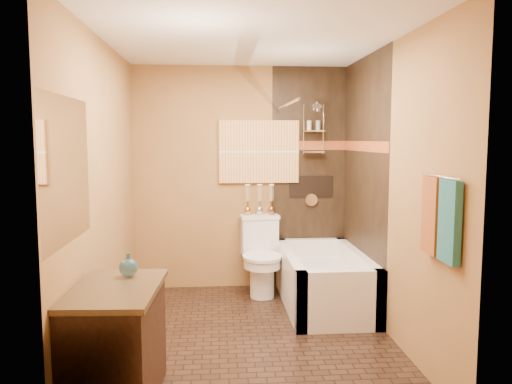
{
  "coord_description": "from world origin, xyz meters",
  "views": [
    {
      "loc": [
        -0.27,
        -4.12,
        1.68
      ],
      "look_at": [
        0.08,
        0.4,
        1.21
      ],
      "focal_mm": 35.0,
      "sensor_mm": 36.0,
      "label": 1
    }
  ],
  "objects": [
    {
      "name": "vanity_mirror",
      "position": [
        -1.19,
        -1.0,
        1.5
      ],
      "size": [
        0.01,
        1.0,
        0.9
      ],
      "primitive_type": "cube",
      "color": "white",
      "rests_on": "wall_left"
    },
    {
      "name": "mosaic_band_right",
      "position": [
        1.18,
        0.75,
        1.62
      ],
      "size": [
        0.01,
        1.5,
        0.1
      ],
      "primitive_type": "cube",
      "color": "maroon",
      "rests_on": "alcove_tile_right"
    },
    {
      "name": "towel_teal",
      "position": [
        1.16,
        -1.18,
        1.18
      ],
      "size": [
        0.05,
        0.22,
        0.52
      ],
      "primitive_type": "cube",
      "color": "#1F5C68",
      "rests_on": "towel_bar"
    },
    {
      "name": "mosaic_band_back",
      "position": [
        0.78,
        1.48,
        1.62
      ],
      "size": [
        0.85,
        0.01,
        0.1
      ],
      "primitive_type": "cube",
      "color": "maroon",
      "rests_on": "alcove_tile_back"
    },
    {
      "name": "floor",
      "position": [
        0.0,
        0.0,
        0.0
      ],
      "size": [
        3.0,
        3.0,
        0.0
      ],
      "primitive_type": "plane",
      "color": "black",
      "rests_on": "ground"
    },
    {
      "name": "alcove_niche",
      "position": [
        0.8,
        1.48,
        1.15
      ],
      "size": [
        0.5,
        0.01,
        0.25
      ],
      "primitive_type": "cube",
      "color": "black",
      "rests_on": "alcove_tile_back"
    },
    {
      "name": "wall_back",
      "position": [
        0.0,
        1.5,
        1.25
      ],
      "size": [
        2.4,
        0.02,
        2.5
      ],
      "primitive_type": "cube",
      "color": "#AD7743",
      "rests_on": "floor"
    },
    {
      "name": "alcove_tile_back",
      "position": [
        0.78,
        1.49,
        1.25
      ],
      "size": [
        0.85,
        0.01,
        2.5
      ],
      "primitive_type": "cube",
      "color": "black",
      "rests_on": "wall_back"
    },
    {
      "name": "wall_left",
      "position": [
        -1.2,
        0.0,
        1.25
      ],
      "size": [
        0.02,
        3.0,
        2.5
      ],
      "primitive_type": "cube",
      "color": "#AD7743",
      "rests_on": "floor"
    },
    {
      "name": "towel_rust",
      "position": [
        1.16,
        -0.92,
        1.18
      ],
      "size": [
        0.05,
        0.22,
        0.52
      ],
      "primitive_type": "cube",
      "color": "#914B1A",
      "rests_on": "towel_bar"
    },
    {
      "name": "alcove_tile_right",
      "position": [
        1.19,
        0.75,
        1.25
      ],
      "size": [
        0.01,
        1.5,
        2.5
      ],
      "primitive_type": "cube",
      "color": "black",
      "rests_on": "wall_right"
    },
    {
      "name": "vanity",
      "position": [
        -0.92,
        -1.0,
        0.38
      ],
      "size": [
        0.57,
        0.89,
        0.76
      ],
      "rotation": [
        0.0,
        0.0,
        -0.06
      ],
      "color": "black",
      "rests_on": "floor"
    },
    {
      "name": "curtain_rod",
      "position": [
        0.4,
        0.75,
        2.02
      ],
      "size": [
        0.03,
        1.55,
        0.03
      ],
      "primitive_type": "cylinder",
      "rotation": [
        1.57,
        0.0,
        0.0
      ],
      "color": "silver",
      "rests_on": "wall_back"
    },
    {
      "name": "wall_front",
      "position": [
        0.0,
        -1.5,
        1.25
      ],
      "size": [
        2.4,
        0.02,
        2.5
      ],
      "primitive_type": "cube",
      "color": "#AD7743",
      "rests_on": "floor"
    },
    {
      "name": "teal_bottle",
      "position": [
        -0.87,
        -0.77,
        0.84
      ],
      "size": [
        0.16,
        0.16,
        0.2
      ],
      "primitive_type": null,
      "rotation": [
        0.0,
        0.0,
        -0.29
      ],
      "color": "#245C6D",
      "rests_on": "vanity"
    },
    {
      "name": "shower_fixtures",
      "position": [
        0.8,
        1.38,
        1.67
      ],
      "size": [
        0.24,
        0.33,
        1.16
      ],
      "color": "silver",
      "rests_on": "floor"
    },
    {
      "name": "wall_right",
      "position": [
        1.2,
        0.0,
        1.25
      ],
      "size": [
        0.02,
        3.0,
        2.5
      ],
      "primitive_type": "cube",
      "color": "#AD7743",
      "rests_on": "floor"
    },
    {
      "name": "toilet",
      "position": [
        0.2,
        1.2,
        0.43
      ],
      "size": [
        0.45,
        0.65,
        0.84
      ],
      "rotation": [
        0.0,
        0.0,
        0.1
      ],
      "color": "white",
      "rests_on": "floor"
    },
    {
      "name": "bathtub",
      "position": [
        0.8,
        0.75,
        0.22
      ],
      "size": [
        0.8,
        1.5,
        0.55
      ],
      "color": "white",
      "rests_on": "floor"
    },
    {
      "name": "towel_bar",
      "position": [
        1.15,
        -1.05,
        1.45
      ],
      "size": [
        0.02,
        0.55,
        0.02
      ],
      "primitive_type": "cylinder",
      "rotation": [
        1.57,
        0.0,
        0.0
      ],
      "color": "silver",
      "rests_on": "wall_right"
    },
    {
      "name": "ceiling",
      "position": [
        0.0,
        0.0,
        2.5
      ],
      "size": [
        3.0,
        3.0,
        0.0
      ],
      "primitive_type": "plane",
      "color": "silver",
      "rests_on": "wall_back"
    },
    {
      "name": "bud_vases",
      "position": [
        0.2,
        1.39,
        1.03
      ],
      "size": [
        0.34,
        0.07,
        0.34
      ],
      "color": "#BE8B3B",
      "rests_on": "toilet"
    },
    {
      "name": "sunset_painting",
      "position": [
        0.2,
        1.48,
        1.55
      ],
      "size": [
        0.9,
        0.04,
        0.7
      ],
      "primitive_type": "cube",
      "color": "orange",
      "rests_on": "wall_back"
    }
  ]
}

